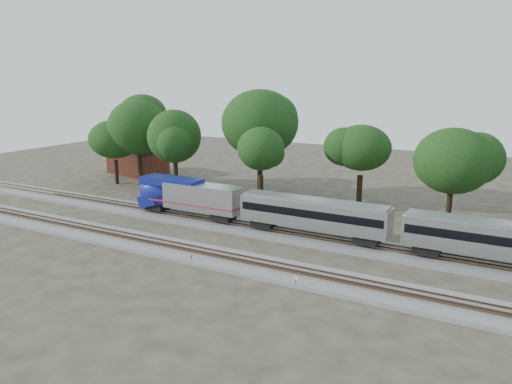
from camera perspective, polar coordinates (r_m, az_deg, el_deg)
ground at (r=53.27m, az=-3.97°, el=-6.03°), size 160.00×160.00×0.00m
track_far at (r=58.07m, az=-0.75°, el=-4.15°), size 160.00×5.00×0.73m
track_near at (r=50.09m, az=-6.47°, el=-7.09°), size 160.00×5.00×0.73m
switch_stand_red at (r=47.91m, az=-7.39°, el=-7.54°), size 0.30×0.15×0.98m
switch_stand_white at (r=42.61m, az=4.56°, el=-10.06°), size 0.34×0.10×1.09m
switch_lever at (r=45.68m, az=-0.19°, el=-9.12°), size 0.53×0.35×0.30m
brick_building at (r=94.10m, az=-13.38°, el=3.57°), size 11.36×9.13×4.83m
tree_0 at (r=84.80m, az=-15.87°, el=5.82°), size 7.56×7.56×10.66m
tree_1 at (r=82.68m, az=-13.33°, el=7.22°), size 9.62×9.62×13.57m
tree_2 at (r=75.84m, az=-9.30°, el=6.28°), size 8.81×8.81×12.42m
tree_3 at (r=73.52m, az=0.47°, el=7.86°), size 10.90×10.90×15.37m
tree_4 at (r=67.46m, az=0.55°, el=4.96°), size 8.02×8.02×11.31m
tree_5 at (r=68.10m, az=11.95°, el=4.95°), size 8.26×8.26×11.65m
tree_6 at (r=62.92m, az=21.60°, el=3.29°), size 7.86×7.86×11.08m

